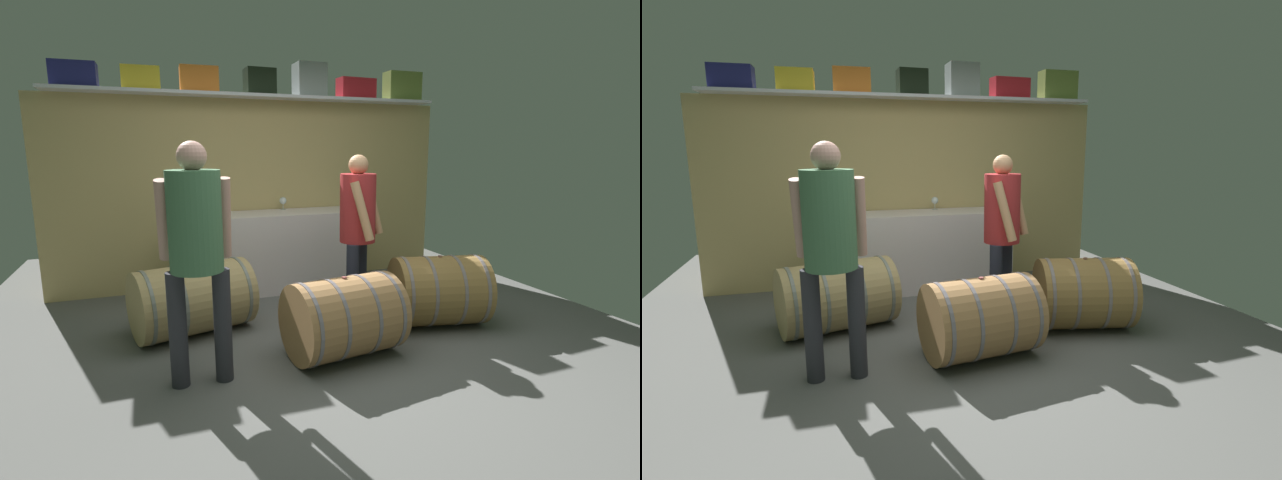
{
  "view_description": "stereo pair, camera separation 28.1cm",
  "coord_description": "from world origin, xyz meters",
  "views": [
    {
      "loc": [
        -1.17,
        -2.91,
        1.54
      ],
      "look_at": [
        0.14,
        0.62,
        0.79
      ],
      "focal_mm": 25.77,
      "sensor_mm": 36.0,
      "label": 1
    },
    {
      "loc": [
        -0.9,
        -2.99,
        1.54
      ],
      "look_at": [
        0.14,
        0.62,
        0.79
      ],
      "focal_mm": 25.77,
      "sensor_mm": 36.0,
      "label": 2
    }
  ],
  "objects": [
    {
      "name": "ground_plane",
      "position": [
        0.0,
        0.58,
        -0.01
      ],
      "size": [
        5.69,
        7.8,
        0.02
      ],
      "primitive_type": "cube",
      "color": "#5B5B59"
    },
    {
      "name": "wine_barrel_flank",
      "position": [
        1.18,
        0.38,
        0.31
      ],
      "size": [
        0.9,
        0.77,
        0.63
      ],
      "rotation": [
        0.0,
        0.0,
        -0.22
      ],
      "color": "olive",
      "rests_on": "ground"
    },
    {
      "name": "toolcase_navy",
      "position": [
        -1.76,
        2.15,
        2.23
      ],
      "size": [
        0.4,
        0.25,
        0.23
      ],
      "primitive_type": "cube",
      "rotation": [
        0.0,
        0.0,
        -0.02
      ],
      "color": "navy",
      "rests_on": "high_shelf_board"
    },
    {
      "name": "wine_barrel_near",
      "position": [
        -0.88,
        0.93,
        0.3
      ],
      "size": [
        1.07,
        0.82,
        0.61
      ],
      "rotation": [
        0.0,
        0.0,
        0.26
      ],
      "color": "tan",
      "rests_on": "ground"
    },
    {
      "name": "wine_barrel_far",
      "position": [
        0.14,
        0.09,
        0.31
      ],
      "size": [
        0.89,
        0.7,
        0.62
      ],
      "rotation": [
        0.0,
        0.0,
        0.14
      ],
      "color": "#A27446",
      "rests_on": "ground"
    },
    {
      "name": "work_cabinet",
      "position": [
        0.08,
        1.94,
        0.43
      ],
      "size": [
        1.92,
        0.6,
        0.86
      ],
      "primitive_type": "cube",
      "color": "white",
      "rests_on": "ground"
    },
    {
      "name": "back_wall_panel",
      "position": [
        0.0,
        2.3,
        1.04
      ],
      "size": [
        4.49,
        0.1,
        2.08
      ],
      "primitive_type": "cube",
      "color": "tan",
      "rests_on": "ground"
    },
    {
      "name": "tasting_cup",
      "position": [
        -0.89,
        0.93,
        0.63
      ],
      "size": [
        0.06,
        0.06,
        0.05
      ],
      "primitive_type": "cylinder",
      "color": "red",
      "rests_on": "wine_barrel_near"
    },
    {
      "name": "toolcase_red",
      "position": [
        1.16,
        2.15,
        2.23
      ],
      "size": [
        0.44,
        0.22,
        0.23
      ],
      "primitive_type": "cube",
      "rotation": [
        0.0,
        0.0,
        0.06
      ],
      "color": "red",
      "rests_on": "high_shelf_board"
    },
    {
      "name": "wine_bottle_clear",
      "position": [
        -0.61,
        1.89,
        0.98
      ],
      "size": [
        0.08,
        0.08,
        0.27
      ],
      "color": "#ADBBB7",
      "rests_on": "work_cabinet"
    },
    {
      "name": "toolcase_grey",
      "position": [
        0.59,
        2.15,
        2.29
      ],
      "size": [
        0.33,
        0.28,
        0.36
      ],
      "primitive_type": "cube",
      "rotation": [
        0.0,
        0.0,
        0.02
      ],
      "color": "gray",
      "rests_on": "high_shelf_board"
    },
    {
      "name": "visitor_tasting",
      "position": [
        0.55,
        0.74,
        0.92
      ],
      "size": [
        0.45,
        0.47,
        1.49
      ],
      "rotation": [
        0.0,
        0.0,
        -2.29
      ],
      "color": "#272A3D",
      "rests_on": "ground"
    },
    {
      "name": "wine_glass",
      "position": [
        0.26,
        2.13,
        0.96
      ],
      "size": [
        0.08,
        0.08,
        0.15
      ],
      "color": "white",
      "rests_on": "work_cabinet"
    },
    {
      "name": "toolcase_black",
      "position": [
        0.03,
        2.15,
        2.25
      ],
      "size": [
        0.32,
        0.25,
        0.27
      ],
      "primitive_type": "cube",
      "rotation": [
        0.0,
        0.0,
        0.04
      ],
      "color": "black",
      "rests_on": "high_shelf_board"
    },
    {
      "name": "toolcase_olive",
      "position": [
        1.77,
        2.15,
        2.28
      ],
      "size": [
        0.42,
        0.21,
        0.33
      ],
      "primitive_type": "cube",
      "rotation": [
        0.0,
        0.0,
        0.0
      ],
      "color": "olive",
      "rests_on": "high_shelf_board"
    },
    {
      "name": "high_shelf_board",
      "position": [
        0.0,
        2.15,
        2.1
      ],
      "size": [
        4.13,
        0.4,
        0.03
      ],
      "primitive_type": "cube",
      "color": "silver",
      "rests_on": "back_wall_panel"
    },
    {
      "name": "toolcase_orange",
      "position": [
        -0.61,
        2.15,
        2.24
      ],
      "size": [
        0.39,
        0.28,
        0.25
      ],
      "primitive_type": "cube",
      "rotation": [
        0.0,
        0.0,
        -0.04
      ],
      "color": "orange",
      "rests_on": "high_shelf_board"
    },
    {
      "name": "winemaker_pouring",
      "position": [
        -0.91,
        0.04,
        0.98
      ],
      "size": [
        0.48,
        0.39,
        1.59
      ],
      "rotation": [
        0.0,
        0.0,
        -0.06
      ],
      "color": "#2C2C34",
      "rests_on": "ground"
    },
    {
      "name": "toolcase_yellow",
      "position": [
        -1.17,
        2.15,
        2.22
      ],
      "size": [
        0.36,
        0.29,
        0.22
      ],
      "primitive_type": "cube",
      "rotation": [
        0.0,
        0.0,
        -0.03
      ],
      "color": "yellow",
      "rests_on": "high_shelf_board"
    }
  ]
}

